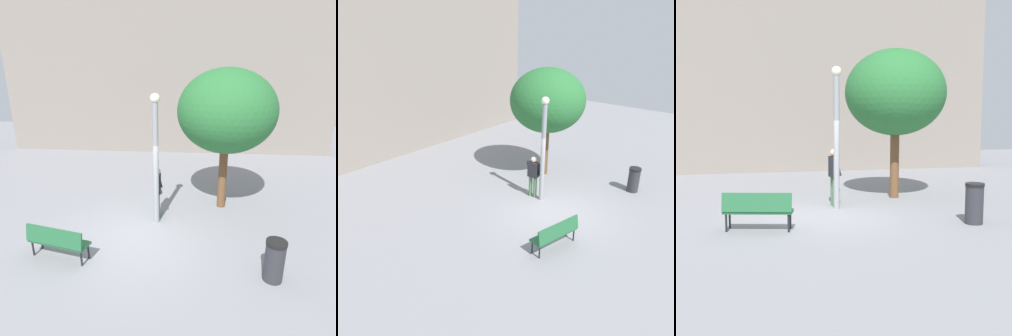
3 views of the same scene
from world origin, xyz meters
The scene contains 7 objects.
ground_plane centered at (0.00, 0.00, 0.00)m, with size 36.00×36.00×0.00m, color gray.
building_facade centered at (0.00, 9.99, 4.45)m, with size 18.25×2.00×8.90m, color gray.
lamppost centered at (0.44, 0.83, 2.21)m, with size 0.28×0.28×3.99m.
person_by_lamppost centered at (0.44, 1.23, 0.97)m, with size 0.32×0.61×1.67m.
park_bench centered at (-1.81, -1.28, 0.55)m, with size 1.66×0.81×0.92m.
plaza_tree centered at (2.57, 2.14, 3.32)m, with size 3.16×3.16×4.68m.
trash_bin centered at (3.44, -1.60, 0.51)m, with size 0.47×0.47×1.01m.
Camera 1 is at (1.52, -7.35, 4.63)m, focal length 31.21 mm.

